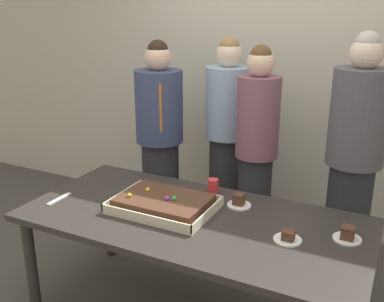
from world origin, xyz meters
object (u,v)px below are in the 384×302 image
object	(u,v)px
plated_slice_near_left	(288,238)
person_striped_tie_right	(256,155)
sheet_cake	(164,203)
person_green_shirt_behind	(227,138)
plated_slice_far_left	(348,235)
plated_slice_near_right	(239,202)
person_far_right_suit	(353,165)
drink_cup_nearest	(213,186)
cake_server_utensil	(59,199)
party_table	(193,228)
person_serving_front	(160,142)

from	to	relation	value
plated_slice_near_left	person_striped_tie_right	distance (m)	0.98
sheet_cake	person_green_shirt_behind	xyz separation A→B (m)	(-0.05, 1.12, 0.10)
plated_slice_far_left	plated_slice_near_right	bearing A→B (deg)	168.46
person_far_right_suit	drink_cup_nearest	bearing A→B (deg)	-10.42
plated_slice_near_left	cake_server_utensil	distance (m)	1.45
person_green_shirt_behind	person_far_right_suit	distance (m)	1.08
person_far_right_suit	plated_slice_near_right	bearing A→B (deg)	3.81
party_table	person_green_shirt_behind	world-z (taller)	person_green_shirt_behind
sheet_cake	plated_slice_near_left	size ratio (longest dim) A/B	4.03
plated_slice_far_left	person_far_right_suit	size ratio (longest dim) A/B	0.09
party_table	person_striped_tie_right	distance (m)	0.86
plated_slice_far_left	drink_cup_nearest	bearing A→B (deg)	165.00
cake_server_utensil	plated_slice_far_left	bearing A→B (deg)	9.66
plated_slice_near_left	cake_server_utensil	size ratio (longest dim) A/B	0.75
person_green_shirt_behind	person_far_right_suit	size ratio (longest dim) A/B	0.95
cake_server_utensil	drink_cup_nearest	bearing A→B (deg)	32.27
cake_server_utensil	person_striped_tie_right	xyz separation A→B (m)	(0.97, 1.00, 0.14)
cake_server_utensil	person_striped_tie_right	world-z (taller)	person_striped_tie_right
person_serving_front	person_far_right_suit	distance (m)	1.50
plated_slice_near_left	drink_cup_nearest	world-z (taller)	drink_cup_nearest
person_striped_tie_right	plated_slice_near_right	bearing A→B (deg)	29.13
plated_slice_near_left	person_serving_front	xyz separation A→B (m)	(-1.30, 0.88, 0.11)
sheet_cake	plated_slice_far_left	bearing A→B (deg)	6.25
sheet_cake	person_serving_front	xyz separation A→B (m)	(-0.53, 0.85, 0.09)
plated_slice_near_left	plated_slice_near_right	size ratio (longest dim) A/B	1.00
plated_slice_near_right	party_table	bearing A→B (deg)	-126.35
drink_cup_nearest	person_green_shirt_behind	size ratio (longest dim) A/B	0.06
plated_slice_near_right	person_green_shirt_behind	distance (m)	0.98
sheet_cake	person_striped_tie_right	world-z (taller)	person_striped_tie_right
party_table	drink_cup_nearest	distance (m)	0.38
person_serving_front	plated_slice_near_right	bearing A→B (deg)	25.13
plated_slice_near_right	person_far_right_suit	bearing A→B (deg)	43.02
sheet_cake	person_green_shirt_behind	size ratio (longest dim) A/B	0.36
person_green_shirt_behind	person_serving_front	bearing A→B (deg)	-62.55
person_green_shirt_behind	sheet_cake	bearing A→B (deg)	-0.01
drink_cup_nearest	person_serving_front	size ratio (longest dim) A/B	0.06
plated_slice_far_left	person_serving_front	size ratio (longest dim) A/B	0.09
sheet_cake	plated_slice_near_right	size ratio (longest dim) A/B	4.03
party_table	person_green_shirt_behind	bearing A→B (deg)	102.54
person_serving_front	person_far_right_suit	xyz separation A→B (m)	(1.50, -0.05, 0.06)
drink_cup_nearest	cake_server_utensil	world-z (taller)	drink_cup_nearest
party_table	person_far_right_suit	distance (m)	1.14
drink_cup_nearest	plated_slice_far_left	bearing A→B (deg)	-15.00
drink_cup_nearest	person_striped_tie_right	size ratio (longest dim) A/B	0.06
plated_slice_near_left	person_green_shirt_behind	distance (m)	1.43
party_table	person_green_shirt_behind	size ratio (longest dim) A/B	1.21
sheet_cake	cake_server_utensil	world-z (taller)	sheet_cake
sheet_cake	plated_slice_near_left	xyz separation A→B (m)	(0.77, -0.04, -0.02)
plated_slice_near_right	person_striped_tie_right	world-z (taller)	person_striped_tie_right
party_table	sheet_cake	bearing A→B (deg)	177.83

